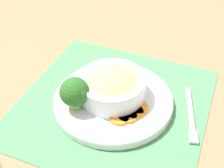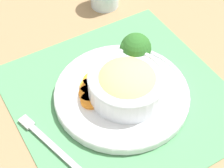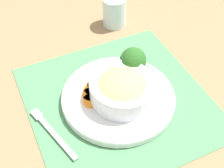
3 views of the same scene
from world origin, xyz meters
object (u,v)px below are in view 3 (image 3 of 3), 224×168
at_px(bowl, 122,88).
at_px(broccoli_floret, 133,60).
at_px(water_glass, 114,13).
at_px(fork, 49,129).

relative_size(bowl, broccoli_floret, 2.04).
height_order(bowl, broccoli_floret, broccoli_floret).
bearing_deg(water_glass, bowl, -118.04).
xyz_separation_m(broccoli_floret, water_glass, (0.09, 0.24, -0.02)).
height_order(broccoli_floret, water_glass, broccoli_floret).
bearing_deg(bowl, broccoli_floret, 40.30).
xyz_separation_m(bowl, water_glass, (0.16, 0.30, -0.01)).
bearing_deg(bowl, fork, 175.62).
distance_m(broccoli_floret, fork, 0.28).
bearing_deg(fork, water_glass, 29.08).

